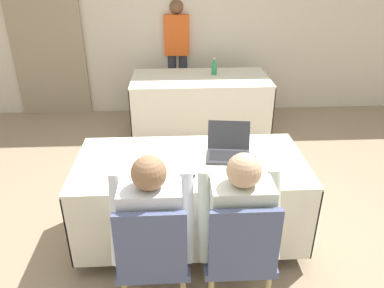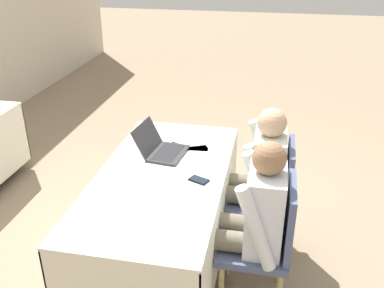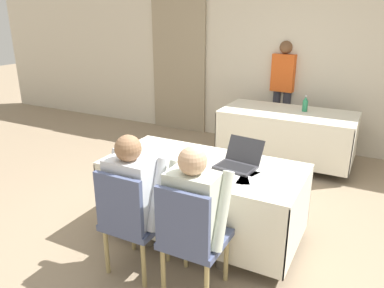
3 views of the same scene
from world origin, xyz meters
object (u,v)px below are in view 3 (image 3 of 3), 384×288
Objects in this scene: cell_phone at (185,173)px; person_red_shirt at (283,87)px; water_bottle at (305,104)px; person_checkered_shirt at (137,194)px; chair_near_right at (191,236)px; person_white_shirt at (197,210)px; laptop at (238,162)px; chair_near_left at (130,218)px.

person_red_shirt reaches higher than cell_phone.
person_checkered_shirt is at bearing -103.13° from water_bottle.
person_white_shirt reaches higher than chair_near_right.
person_red_shirt is at bearing -84.90° from person_white_shirt.
chair_near_right is 0.57× the size of person_red_shirt.
laptop reaches higher than cell_phone.
person_white_shirt is at bearing -168.90° from chair_near_left.
cell_phone is 0.69× the size of water_bottle.
cell_phone is 0.48m from person_white_shirt.
chair_near_right is 0.56m from person_checkered_shirt.
laptop is 0.48m from cell_phone.
water_bottle is at bearing 102.71° from cell_phone.
person_checkered_shirt is at bearing -98.85° from cell_phone.
laptop reaches higher than chair_near_right.
person_red_shirt is at bearing 104.31° from laptop.
chair_near_right is (0.30, -0.47, -0.24)m from cell_phone.
cell_phone is at bearing -127.14° from laptop.
water_bottle is 3.03m from chair_near_right.
cell_phone is 0.58m from chair_near_left.
chair_near_left is at bearing -92.95° from cell_phone.
person_white_shirt reaches higher than cell_phone.
person_red_shirt is (-0.35, 2.81, 0.14)m from laptop.
water_bottle is at bearing -47.65° from person_red_shirt.
chair_near_left is 0.19m from person_checkered_shirt.
water_bottle is 2.91m from person_white_shirt.
cell_phone is at bearing -84.35° from person_red_shirt.
person_checkered_shirt is 0.73× the size of person_red_shirt.
chair_near_left is 0.57× the size of person_red_shirt.
chair_near_right is at bearing -35.10° from cell_phone.
chair_near_right is 0.78× the size of person_white_shirt.
person_checkered_shirt is 3.54m from person_red_shirt.
person_red_shirt is at bearing -85.04° from chair_near_right.
chair_near_left is at bearing -102.69° from water_bottle.
laptop is at bearing -92.96° from person_white_shirt.
person_red_shirt is (-0.47, 0.62, 0.09)m from water_bottle.
person_checkered_shirt is (-0.56, -0.71, -0.11)m from laptop.
person_red_shirt reaches higher than chair_near_left.
person_red_shirt reaches higher than person_white_shirt.
cell_phone is 0.13× the size of person_checkered_shirt.
cell_phone is 3.16m from person_red_shirt.
person_white_shirt is (-0.15, -2.90, -0.17)m from water_bottle.
person_white_shirt is (0.52, 0.10, 0.16)m from chair_near_left.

